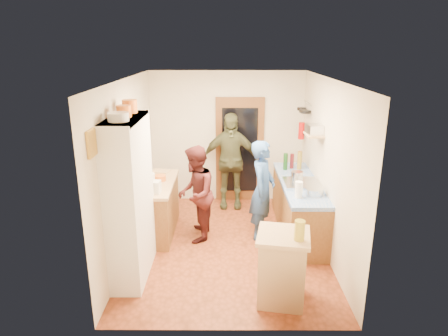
{
  "coord_description": "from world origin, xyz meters",
  "views": [
    {
      "loc": [
        -0.03,
        -5.74,
        3.08
      ],
      "look_at": [
        -0.05,
        0.15,
        1.24
      ],
      "focal_mm": 32.0,
      "sensor_mm": 36.0,
      "label": 1
    }
  ],
  "objects_px": {
    "right_counter_base": "(298,208)",
    "hutch_body": "(130,199)",
    "island_base": "(282,269)",
    "person_back": "(231,161)",
    "person_left": "(198,193)",
    "person_hob": "(264,191)"
  },
  "relations": [
    {
      "from": "right_counter_base",
      "to": "person_left",
      "type": "relative_size",
      "value": 1.41
    },
    {
      "from": "right_counter_base",
      "to": "person_back",
      "type": "height_order",
      "value": "person_back"
    },
    {
      "from": "right_counter_base",
      "to": "person_left",
      "type": "height_order",
      "value": "person_left"
    },
    {
      "from": "person_hob",
      "to": "person_left",
      "type": "height_order",
      "value": "person_hob"
    },
    {
      "from": "person_hob",
      "to": "person_back",
      "type": "relative_size",
      "value": 0.88
    },
    {
      "from": "island_base",
      "to": "person_left",
      "type": "relative_size",
      "value": 0.55
    },
    {
      "from": "island_base",
      "to": "person_left",
      "type": "xyz_separation_m",
      "value": [
        -1.15,
        1.69,
        0.35
      ]
    },
    {
      "from": "person_hob",
      "to": "person_back",
      "type": "distance_m",
      "value": 1.43
    },
    {
      "from": "island_base",
      "to": "person_back",
      "type": "xyz_separation_m",
      "value": [
        -0.6,
        3.03,
        0.5
      ]
    },
    {
      "from": "island_base",
      "to": "person_back",
      "type": "relative_size",
      "value": 0.46
    },
    {
      "from": "person_left",
      "to": "right_counter_base",
      "type": "bearing_deg",
      "value": 100.27
    },
    {
      "from": "hutch_body",
      "to": "person_back",
      "type": "height_order",
      "value": "hutch_body"
    },
    {
      "from": "hutch_body",
      "to": "person_left",
      "type": "height_order",
      "value": "hutch_body"
    },
    {
      "from": "hutch_body",
      "to": "island_base",
      "type": "distance_m",
      "value": 2.17
    },
    {
      "from": "hutch_body",
      "to": "person_hob",
      "type": "distance_m",
      "value": 2.19
    },
    {
      "from": "person_hob",
      "to": "person_back",
      "type": "bearing_deg",
      "value": 40.49
    },
    {
      "from": "island_base",
      "to": "person_left",
      "type": "distance_m",
      "value": 2.07
    },
    {
      "from": "right_counter_base",
      "to": "person_left",
      "type": "distance_m",
      "value": 1.74
    },
    {
      "from": "right_counter_base",
      "to": "hutch_body",
      "type": "bearing_deg",
      "value": -152.53
    },
    {
      "from": "person_hob",
      "to": "right_counter_base",
      "type": "bearing_deg",
      "value": -50.23
    },
    {
      "from": "right_counter_base",
      "to": "island_base",
      "type": "bearing_deg",
      "value": -105.5
    },
    {
      "from": "person_back",
      "to": "hutch_body",
      "type": "bearing_deg",
      "value": -119.74
    }
  ]
}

